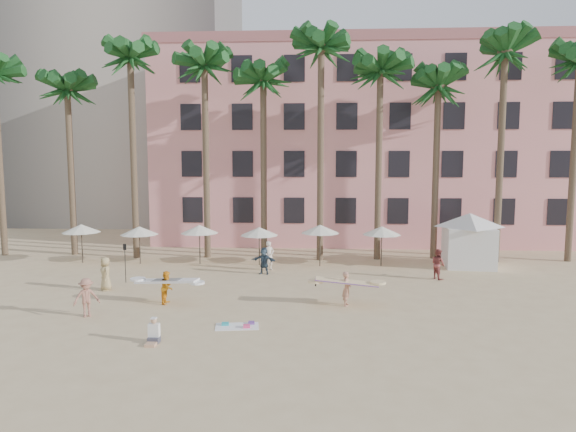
% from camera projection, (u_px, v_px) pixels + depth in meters
% --- Properties ---
extents(ground, '(120.00, 120.00, 0.00)m').
position_uv_depth(ground, '(249.00, 326.00, 21.47)').
color(ground, '#D1B789').
rests_on(ground, ground).
extents(pink_hotel, '(35.00, 14.00, 16.00)m').
position_uv_depth(pink_hotel, '(365.00, 148.00, 45.98)').
color(pink_hotel, pink).
rests_on(pink_hotel, ground).
extents(palm_row, '(44.40, 5.40, 16.30)m').
position_uv_depth(palm_row, '(284.00, 71.00, 34.89)').
color(palm_row, brown).
rests_on(palm_row, ground).
extents(umbrella_row, '(22.50, 2.70, 2.73)m').
position_uv_depth(umbrella_row, '(229.00, 230.00, 33.79)').
color(umbrella_row, '#332B23').
rests_on(umbrella_row, ground).
extents(cabana, '(4.87, 4.87, 3.50)m').
position_uv_depth(cabana, '(469.00, 235.00, 33.27)').
color(cabana, silver).
rests_on(cabana, ground).
extents(beach_towel, '(1.92, 1.23, 0.14)m').
position_uv_depth(beach_towel, '(238.00, 326.00, 21.47)').
color(beach_towel, white).
rests_on(beach_towel, ground).
extents(carrier_yellow, '(2.97, 0.83, 1.65)m').
position_uv_depth(carrier_yellow, '(347.00, 286.00, 24.43)').
color(carrier_yellow, tan).
rests_on(carrier_yellow, ground).
extents(carrier_white, '(3.20, 1.29, 1.59)m').
position_uv_depth(carrier_white, '(167.00, 286.00, 24.82)').
color(carrier_white, '#FFA21A').
rests_on(carrier_white, ground).
extents(beachgoers, '(19.28, 10.96, 1.85)m').
position_uv_depth(beachgoers, '(238.00, 271.00, 28.18)').
color(beachgoers, brown).
rests_on(beachgoers, ground).
extents(paddle, '(0.18, 0.04, 2.23)m').
position_uv_depth(paddle, '(125.00, 258.00, 28.93)').
color(paddle, black).
rests_on(paddle, ground).
extents(seated_man, '(0.42, 0.74, 0.96)m').
position_uv_depth(seated_man, '(154.00, 334.00, 19.52)').
color(seated_man, '#3F3F4C').
rests_on(seated_man, ground).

